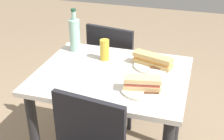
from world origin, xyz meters
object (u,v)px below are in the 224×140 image
(plate_near, at_px, (142,89))
(knife_far, at_px, (150,68))
(plate_far, at_px, (152,66))
(beer_glass, at_px, (105,50))
(chair_near, at_px, (115,67))
(knife_near, at_px, (144,93))
(dining_table, at_px, (112,93))
(baguette_sandwich_far, at_px, (153,60))
(baguette_sandwich_near, at_px, (142,83))
(water_bottle, at_px, (75,34))

(plate_near, relative_size, knife_far, 1.29)
(plate_far, bearing_deg, beer_glass, -2.87)
(chair_near, height_order, knife_near, chair_near)
(plate_near, distance_m, plate_far, 0.30)
(knife_near, height_order, beer_glass, beer_glass)
(dining_table, relative_size, plate_far, 3.94)
(chair_near, xyz_separation_m, baguette_sandwich_far, (-0.36, 0.42, 0.31))
(plate_far, bearing_deg, plate_near, 89.61)
(plate_near, xyz_separation_m, baguette_sandwich_near, (0.00, 0.00, 0.04))
(plate_far, height_order, baguette_sandwich_far, baguette_sandwich_far)
(beer_glass, bearing_deg, chair_near, -83.68)
(dining_table, xyz_separation_m, plate_far, (-0.22, -0.15, 0.15))
(chair_near, relative_size, knife_far, 4.83)
(knife_far, bearing_deg, plate_far, -94.97)
(baguette_sandwich_near, xyz_separation_m, knife_near, (-0.02, 0.05, -0.03))
(knife_far, bearing_deg, baguette_sandwich_far, -94.97)
(knife_near, xyz_separation_m, baguette_sandwich_far, (0.02, -0.35, 0.03))
(knife_far, distance_m, beer_glass, 0.33)
(dining_table, height_order, plate_far, plate_far)
(plate_near, distance_m, baguette_sandwich_near, 0.04)
(plate_far, bearing_deg, knife_near, 93.24)
(chair_near, bearing_deg, plate_far, 131.27)
(baguette_sandwich_far, relative_size, water_bottle, 0.88)
(plate_far, height_order, beer_glass, beer_glass)
(plate_near, distance_m, beer_glass, 0.45)
(knife_near, bearing_deg, knife_far, -85.38)
(plate_near, xyz_separation_m, knife_near, (-0.02, 0.05, 0.01))
(baguette_sandwich_near, relative_size, knife_far, 1.17)
(dining_table, bearing_deg, knife_near, 140.63)
(chair_near, bearing_deg, knife_near, 116.76)
(chair_near, relative_size, water_bottle, 2.92)
(chair_near, height_order, beer_glass, beer_glass)
(water_bottle, height_order, beer_glass, water_bottle)
(dining_table, distance_m, beer_glass, 0.29)
(plate_far, distance_m, beer_glass, 0.33)
(knife_near, xyz_separation_m, plate_far, (0.02, -0.35, -0.01))
(knife_near, height_order, baguette_sandwich_far, baguette_sandwich_far)
(dining_table, xyz_separation_m, knife_far, (-0.21, -0.10, 0.16))
(knife_near, bearing_deg, baguette_sandwich_far, -86.76)
(plate_far, bearing_deg, baguette_sandwich_near, 89.61)
(plate_far, bearing_deg, knife_far, 85.03)
(plate_far, relative_size, beer_glass, 1.68)
(baguette_sandwich_far, relative_size, knife_far, 1.46)
(plate_near, distance_m, knife_far, 0.25)
(chair_near, bearing_deg, baguette_sandwich_far, 131.27)
(chair_near, bearing_deg, beer_glass, 96.32)
(baguette_sandwich_far, xyz_separation_m, beer_glass, (0.32, -0.02, 0.02))
(chair_near, xyz_separation_m, water_bottle, (0.20, 0.32, 0.38))
(chair_near, xyz_separation_m, plate_far, (-0.36, 0.42, 0.27))
(plate_near, bearing_deg, knife_near, 114.15)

